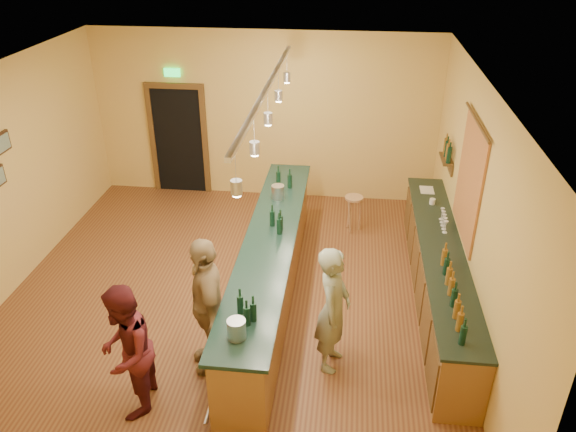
# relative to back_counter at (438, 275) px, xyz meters

# --- Properties ---
(floor) EXTENTS (7.00, 7.00, 0.00)m
(floor) POSITION_rel_back_counter_xyz_m (-2.97, -0.18, -0.49)
(floor) COLOR brown
(floor) RESTS_ON ground
(ceiling) EXTENTS (6.50, 7.00, 0.02)m
(ceiling) POSITION_rel_back_counter_xyz_m (-2.97, -0.18, 2.71)
(ceiling) COLOR silver
(ceiling) RESTS_ON wall_back
(wall_back) EXTENTS (6.50, 0.02, 3.20)m
(wall_back) POSITION_rel_back_counter_xyz_m (-2.97, 3.32, 1.11)
(wall_back) COLOR #DDB852
(wall_back) RESTS_ON floor
(wall_front) EXTENTS (6.50, 0.02, 3.20)m
(wall_front) POSITION_rel_back_counter_xyz_m (-2.97, -3.68, 1.11)
(wall_front) COLOR #DDB852
(wall_front) RESTS_ON floor
(wall_right) EXTENTS (0.02, 7.00, 3.20)m
(wall_right) POSITION_rel_back_counter_xyz_m (0.28, -0.18, 1.11)
(wall_right) COLOR #DDB852
(wall_right) RESTS_ON floor
(doorway) EXTENTS (1.15, 0.09, 2.48)m
(doorway) POSITION_rel_back_counter_xyz_m (-4.67, 3.30, 0.64)
(doorway) COLOR black
(doorway) RESTS_ON wall_back
(tapestry) EXTENTS (0.03, 1.40, 1.60)m
(tapestry) POSITION_rel_back_counter_xyz_m (0.26, 0.22, 1.36)
(tapestry) COLOR maroon
(tapestry) RESTS_ON wall_right
(bottle_shelf) EXTENTS (0.17, 0.55, 0.54)m
(bottle_shelf) POSITION_rel_back_counter_xyz_m (0.20, 1.72, 1.18)
(bottle_shelf) COLOR #543819
(bottle_shelf) RESTS_ON wall_right
(back_counter) EXTENTS (0.60, 4.55, 1.27)m
(back_counter) POSITION_rel_back_counter_xyz_m (0.00, 0.00, 0.00)
(back_counter) COLOR brown
(back_counter) RESTS_ON floor
(tasting_bar) EXTENTS (0.73, 5.10, 1.38)m
(tasting_bar) POSITION_rel_back_counter_xyz_m (-2.37, -0.18, 0.12)
(tasting_bar) COLOR brown
(tasting_bar) RESTS_ON floor
(pendant_track) EXTENTS (0.11, 4.60, 0.50)m
(pendant_track) POSITION_rel_back_counter_xyz_m (-2.36, -0.18, 2.50)
(pendant_track) COLOR silver
(pendant_track) RESTS_ON ceiling
(bartender) EXTENTS (0.49, 0.66, 1.66)m
(bartender) POSITION_rel_back_counter_xyz_m (-1.43, -1.40, 0.34)
(bartender) COLOR gray
(bartender) RESTS_ON floor
(customer_a) EXTENTS (0.70, 0.85, 1.62)m
(customer_a) POSITION_rel_back_counter_xyz_m (-3.62, -2.38, 0.32)
(customer_a) COLOR #59191E
(customer_a) RESTS_ON floor
(customer_b) EXTENTS (0.78, 1.14, 1.80)m
(customer_b) POSITION_rel_back_counter_xyz_m (-2.91, -1.58, 0.42)
(customer_b) COLOR #997A51
(customer_b) RESTS_ON floor
(bar_stool) EXTENTS (0.32, 0.32, 0.66)m
(bar_stool) POSITION_rel_back_counter_xyz_m (-1.22, 2.00, 0.03)
(bar_stool) COLOR #9C6446
(bar_stool) RESTS_ON floor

